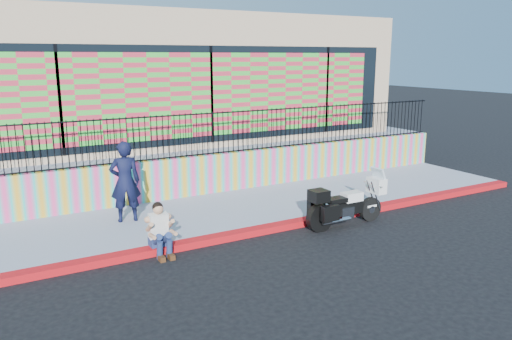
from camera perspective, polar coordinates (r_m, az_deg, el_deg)
ground at (r=11.83m, az=3.50°, el=-6.65°), size 90.00×90.00×0.00m
red_curb at (r=11.80m, az=3.51°, el=-6.31°), size 16.00×0.30×0.15m
sidewalk at (r=13.15m, az=-0.40°, el=-4.26°), size 16.00×3.00×0.15m
mural_wall at (r=14.36m, az=-3.50°, el=-0.22°), size 16.00×0.20×1.10m
metal_fence at (r=14.14m, az=-3.56°, el=4.32°), size 15.80×0.04×1.20m
elevated_platform at (r=19.00m, az=-10.25°, el=2.60°), size 16.00×10.00×1.25m
storefront_building at (r=18.52m, az=-10.35°, el=10.50°), size 14.00×8.06×4.00m
police_motorcycle at (r=11.97m, az=10.11°, el=-3.81°), size 2.12×0.70×1.32m
police_officer at (r=11.98m, az=-14.74°, el=-1.29°), size 0.76×0.56×1.91m
seated_man at (r=10.29m, az=-10.81°, el=-7.23°), size 0.54×0.71×1.06m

